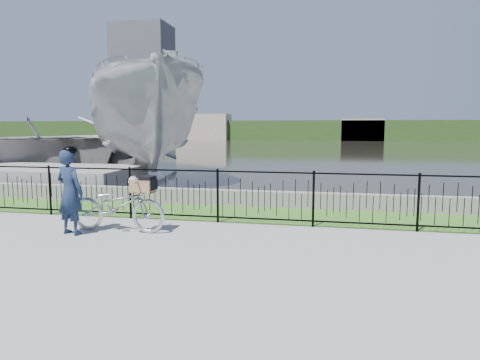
% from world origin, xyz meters
% --- Properties ---
extents(ground, '(120.00, 120.00, 0.00)m').
position_xyz_m(ground, '(0.00, 0.00, 0.00)').
color(ground, gray).
rests_on(ground, ground).
extents(grass_strip, '(60.00, 2.00, 0.01)m').
position_xyz_m(grass_strip, '(0.00, 2.60, 0.00)').
color(grass_strip, '#3B6E22').
rests_on(grass_strip, ground).
extents(water, '(120.00, 120.00, 0.00)m').
position_xyz_m(water, '(0.00, 33.00, 0.00)').
color(water, '#28271E').
rests_on(water, ground).
extents(quay_wall, '(60.00, 0.30, 0.40)m').
position_xyz_m(quay_wall, '(0.00, 3.60, 0.20)').
color(quay_wall, gray).
rests_on(quay_wall, ground).
extents(fence, '(14.00, 0.06, 1.15)m').
position_xyz_m(fence, '(0.00, 1.60, 0.58)').
color(fence, black).
rests_on(fence, ground).
extents(far_treeline, '(120.00, 6.00, 3.00)m').
position_xyz_m(far_treeline, '(0.00, 60.00, 1.50)').
color(far_treeline, '#29491C').
rests_on(far_treeline, ground).
extents(far_building_left, '(8.00, 4.00, 4.00)m').
position_xyz_m(far_building_left, '(-18.00, 58.00, 2.00)').
color(far_building_left, '#A89987').
rests_on(far_building_left, ground).
extents(far_building_right, '(6.00, 3.00, 3.20)m').
position_xyz_m(far_building_right, '(6.00, 58.50, 1.60)').
color(far_building_right, '#A89987').
rests_on(far_building_right, ground).
extents(bicycle_rig, '(1.94, 0.68, 1.12)m').
position_xyz_m(bicycle_rig, '(-2.69, 0.45, 0.52)').
color(bicycle_rig, silver).
rests_on(bicycle_rig, ground).
extents(cyclist, '(0.66, 0.52, 1.68)m').
position_xyz_m(cyclist, '(-3.47, 0.06, 0.83)').
color(cyclist, '#16243E').
rests_on(cyclist, ground).
extents(boat_near, '(9.05, 11.61, 6.05)m').
position_xyz_m(boat_near, '(-6.11, 9.36, 2.21)').
color(boat_near, '#A6A6A6').
rests_on(boat_near, water).
extents(boat_far, '(9.79, 12.89, 2.50)m').
position_xyz_m(boat_far, '(-11.27, 10.94, 1.25)').
color(boat_far, '#A6A6A6').
rests_on(boat_far, water).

